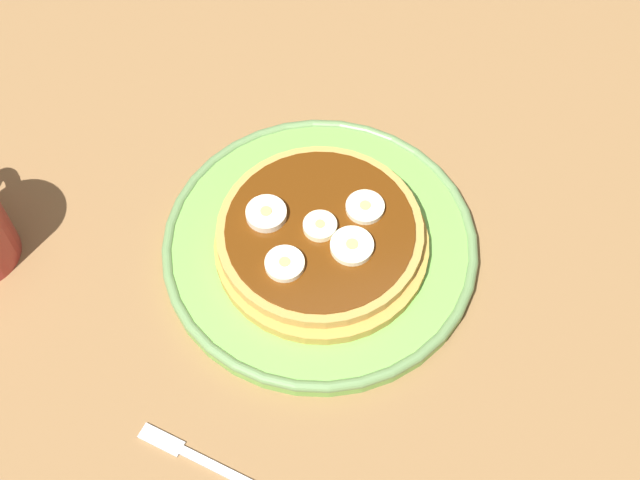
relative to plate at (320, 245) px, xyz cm
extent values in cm
cube|color=olive|center=(0.00, 0.00, -2.36)|extent=(140.00, 140.00, 3.00)
cylinder|color=#72B74C|center=(0.00, 0.00, -0.19)|extent=(26.75, 26.75, 1.34)
torus|color=#658B50|center=(0.00, 0.00, 0.27)|extent=(26.88, 26.88, 0.94)
cylinder|color=#BF9240|center=(-0.57, 0.42, 1.01)|extent=(17.98, 17.98, 1.07)
cylinder|color=tan|center=(-0.27, 0.02, 2.09)|extent=(17.28, 17.28, 1.07)
cylinder|color=#592B0A|center=(0.00, 0.00, 2.70)|extent=(15.84, 15.84, 0.16)
cylinder|color=#FDF3BC|center=(0.46, 0.08, 3.01)|extent=(2.83, 2.83, 0.77)
cylinder|color=tan|center=(0.46, 0.08, 3.43)|extent=(0.79, 0.79, 0.08)
cylinder|color=#F5F4C6|center=(-2.47, -2.05, 2.98)|extent=(3.57, 3.57, 0.71)
cylinder|color=tan|center=(-2.47, -2.05, 3.37)|extent=(1.00, 1.00, 0.08)
cylinder|color=#F7EFC5|center=(-2.77, 3.62, 2.99)|extent=(3.23, 3.23, 0.73)
cylinder|color=tan|center=(-2.77, 3.62, 3.39)|extent=(0.90, 0.90, 0.08)
cylinder|color=beige|center=(2.24, 4.03, 3.06)|extent=(3.42, 3.42, 0.88)
cylinder|color=tan|center=(2.24, 4.03, 3.54)|extent=(0.96, 0.96, 0.08)
cylinder|color=#ECE7BD|center=(0.92, -4.12, 2.95)|extent=(3.26, 3.26, 0.66)
cylinder|color=tan|center=(0.92, -4.12, 3.32)|extent=(0.91, 0.91, 0.08)
cube|color=silver|center=(-17.55, 10.84, -0.61)|extent=(6.68, 7.69, 0.50)
cube|color=silver|center=(-13.34, 15.79, -0.61)|extent=(3.23, 3.48, 0.50)
camera|label=1|loc=(-36.90, 9.35, 62.87)|focal=48.42mm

